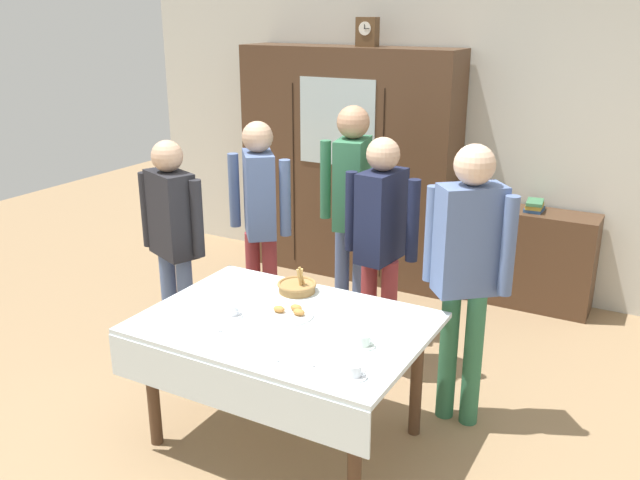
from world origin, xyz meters
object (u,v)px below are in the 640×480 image
person_behind_table_left (260,210)px  person_near_right_end (381,233)px  tea_cup_mid_left (354,372)px  bookshelf_low (529,258)px  person_by_cabinet (173,231)px  spoon_back_edge (274,359)px  bread_basket (297,286)px  person_beside_shelf (468,260)px  dining_table (282,340)px  person_behind_table_right (352,199)px  tea_cup_back_edge (232,311)px  pastry_plate (289,313)px  tea_cup_near_right (364,341)px  book_stack (535,206)px  spoon_far_left (308,364)px  mantel_clock (367,32)px  spoon_near_left (216,330)px  wall_cabinet (348,164)px

person_behind_table_left → person_near_right_end: bearing=-1.4°
tea_cup_mid_left → person_near_right_end: bearing=109.5°
bookshelf_low → tea_cup_mid_left: 2.99m
person_by_cabinet → spoon_back_edge: bearing=-32.6°
bread_basket → person_beside_shelf: person_beside_shelf is taller
person_beside_shelf → person_behind_table_left: 1.70m
dining_table → person_behind_table_right: 1.53m
tea_cup_back_edge → person_behind_table_right: bearing=89.9°
pastry_plate → bookshelf_low: bearing=72.7°
tea_cup_back_edge → person_by_cabinet: person_by_cabinet is taller
person_behind_table_left → person_behind_table_right: bearing=32.4°
person_behind_table_left → pastry_plate: bearing=-49.2°
bread_basket → tea_cup_near_right: bearing=-33.8°
book_stack → tea_cup_near_right: bearing=-95.8°
spoon_back_edge → dining_table: bearing=116.5°
tea_cup_near_right → spoon_far_left: 0.34m
person_behind_table_left → tea_cup_back_edge: bearing=-63.5°
mantel_clock → pastry_plate: size_ratio=0.86×
person_beside_shelf → dining_table: bearing=-138.6°
tea_cup_near_right → person_beside_shelf: size_ratio=0.08×
tea_cup_near_right → person_beside_shelf: bearing=67.8°
spoon_back_edge → person_behind_table_left: person_behind_table_left is taller
spoon_near_left → tea_cup_near_right: bearing=16.0°
tea_cup_mid_left → bread_basket: bread_basket is taller
tea_cup_near_right → person_beside_shelf: (0.30, 0.73, 0.26)m
person_by_cabinet → person_near_right_end: size_ratio=0.97×
person_by_cabinet → person_behind_table_left: 0.66m
wall_cabinet → person_near_right_end: (1.01, -1.53, -0.06)m
bread_basket → spoon_far_left: size_ratio=2.02×
bookshelf_low → spoon_near_left: size_ratio=8.73×
wall_cabinet → tea_cup_mid_left: wall_cabinet is taller
spoon_back_edge → person_beside_shelf: size_ratio=0.07×
pastry_plate → person_by_cabinet: bearing=160.8°
mantel_clock → person_behind_table_left: mantel_clock is taller
mantel_clock → spoon_back_edge: (0.91, -2.95, -1.44)m
wall_cabinet → pastry_plate: size_ratio=7.42×
bookshelf_low → book_stack: 0.46m
bread_basket → book_stack: bearing=67.5°
spoon_back_edge → spoon_near_left: bearing=164.9°
tea_cup_mid_left → book_stack: bearing=86.6°
book_stack → tea_cup_back_edge: book_stack is taller
tea_cup_back_edge → person_beside_shelf: person_beside_shelf is taller
wall_cabinet → spoon_near_left: 2.92m
tea_cup_back_edge → bread_basket: bread_basket is taller
tea_cup_near_right → pastry_plate: 0.53m
bookshelf_low → pastry_plate: size_ratio=3.71×
bookshelf_low → spoon_back_edge: size_ratio=8.73×
tea_cup_near_right → person_by_cabinet: (-1.70, 0.54, 0.17)m
bread_basket → person_behind_table_left: size_ratio=0.15×
person_behind_table_left → spoon_far_left: bearing=-49.3°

